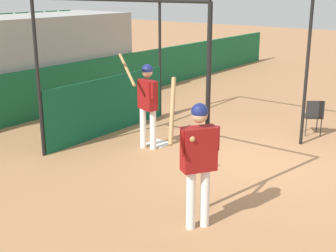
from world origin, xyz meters
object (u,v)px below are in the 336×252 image
at_px(player_batter, 147,98).
at_px(player_waiting, 198,154).
at_px(folding_chair, 314,114).
at_px(baseball, 216,164).

height_order(player_batter, player_waiting, player_waiting).
relative_size(player_batter, folding_chair, 2.35).
height_order(player_waiting, folding_chair, player_waiting).
xyz_separation_m(player_waiting, folding_chair, (5.21, 0.27, -0.60)).
xyz_separation_m(folding_chair, baseball, (-2.99, 0.76, -0.48)).
xyz_separation_m(player_batter, baseball, (-0.00, -1.71, -1.06)).
height_order(player_batter, baseball, player_batter).
bearing_deg(baseball, player_waiting, -155.13).
bearing_deg(player_batter, player_waiting, 157.16).
xyz_separation_m(player_waiting, baseball, (2.21, 1.03, -1.08)).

